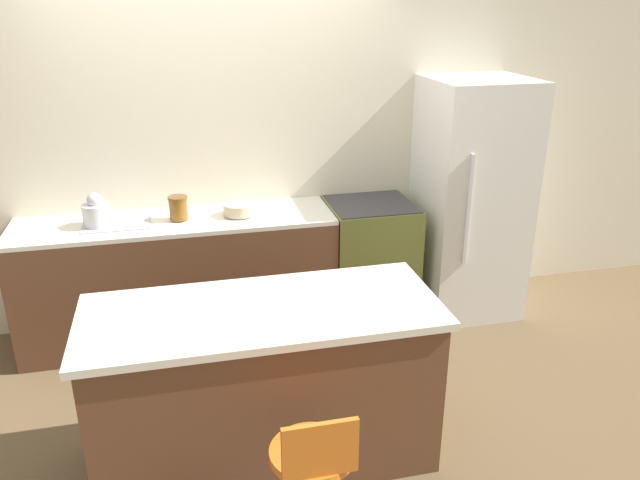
# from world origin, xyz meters

# --- Properties ---
(ground_plane) EXTENTS (14.00, 14.00, 0.00)m
(ground_plane) POSITION_xyz_m (0.00, 0.00, 0.00)
(ground_plane) COLOR brown
(wall_back) EXTENTS (8.00, 0.06, 2.60)m
(wall_back) POSITION_xyz_m (0.00, 0.63, 1.30)
(wall_back) COLOR beige
(wall_back) RESTS_ON ground_plane
(back_counter) EXTENTS (2.17, 0.58, 0.90)m
(back_counter) POSITION_xyz_m (-0.33, 0.31, 0.45)
(back_counter) COLOR brown
(back_counter) RESTS_ON ground_plane
(kitchen_island) EXTENTS (1.77, 0.73, 0.89)m
(kitchen_island) POSITION_xyz_m (0.07, -1.11, 0.45)
(kitchen_island) COLOR brown
(kitchen_island) RESTS_ON ground_plane
(oven_range) EXTENTS (0.63, 0.59, 0.90)m
(oven_range) POSITION_xyz_m (1.08, 0.31, 0.45)
(oven_range) COLOR olive
(oven_range) RESTS_ON ground_plane
(refrigerator) EXTENTS (0.72, 0.72, 1.78)m
(refrigerator) POSITION_xyz_m (1.85, 0.26, 0.89)
(refrigerator) COLOR silver
(refrigerator) RESTS_ON ground_plane
(kettle) EXTENTS (0.18, 0.18, 0.23)m
(kettle) POSITION_xyz_m (-0.82, 0.29, 0.99)
(kettle) COLOR silver
(kettle) RESTS_ON back_counter
(mixing_bowl) EXTENTS (0.22, 0.22, 0.08)m
(mixing_bowl) POSITION_xyz_m (0.11, 0.29, 0.94)
(mixing_bowl) COLOR #C1B28E
(mixing_bowl) RESTS_ON back_counter
(canister_jar) EXTENTS (0.13, 0.13, 0.16)m
(canister_jar) POSITION_xyz_m (-0.29, 0.29, 0.98)
(canister_jar) COLOR brown
(canister_jar) RESTS_ON back_counter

